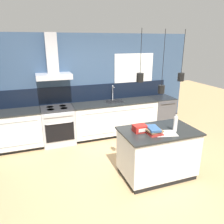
% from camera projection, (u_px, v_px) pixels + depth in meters
% --- Properties ---
extents(ground_plane, '(16.00, 16.00, 0.00)m').
position_uv_depth(ground_plane, '(117.00, 172.00, 4.24)').
color(ground_plane, tan).
rests_on(ground_plane, ground).
extents(wall_back, '(5.60, 2.49, 2.60)m').
position_uv_depth(wall_back, '(87.00, 84.00, 5.58)').
color(wall_back, '#354C6B').
rests_on(wall_back, ground_plane).
extents(counter_run_left, '(1.11, 0.64, 0.91)m').
position_uv_depth(counter_run_left, '(17.00, 130.00, 5.03)').
color(counter_run_left, black).
rests_on(counter_run_left, ground_plane).
extents(counter_run_sink, '(2.22, 0.64, 1.32)m').
position_uv_depth(counter_run_sink, '(115.00, 118.00, 5.80)').
color(counter_run_sink, black).
rests_on(counter_run_sink, ground_plane).
extents(oven_range, '(0.76, 0.66, 0.91)m').
position_uv_depth(oven_range, '(58.00, 125.00, 5.32)').
color(oven_range, '#B5B5BA').
rests_on(oven_range, ground_plane).
extents(dishwasher, '(0.61, 0.65, 0.91)m').
position_uv_depth(dishwasher, '(161.00, 113.00, 6.25)').
color(dishwasher, '#4C4C51').
rests_on(dishwasher, ground_plane).
extents(kitchen_island, '(1.35, 0.85, 0.91)m').
position_uv_depth(kitchen_island, '(157.00, 153.00, 4.01)').
color(kitchen_island, black).
rests_on(kitchen_island, ground_plane).
extents(bottle_on_island, '(0.07, 0.07, 0.34)m').
position_uv_depth(bottle_on_island, '(175.00, 124.00, 3.78)').
color(bottle_on_island, silver).
rests_on(bottle_on_island, kitchen_island).
extents(book_stack, '(0.26, 0.36, 0.12)m').
position_uv_depth(book_stack, '(153.00, 130.00, 3.72)').
color(book_stack, '#B2332D').
rests_on(book_stack, kitchen_island).
extents(red_supply_box, '(0.23, 0.19, 0.12)m').
position_uv_depth(red_supply_box, '(140.00, 128.00, 3.80)').
color(red_supply_box, red).
rests_on(red_supply_box, kitchen_island).
extents(paper_pile, '(0.42, 0.35, 0.01)m').
position_uv_depth(paper_pile, '(166.00, 133.00, 3.73)').
color(paper_pile, silver).
rests_on(paper_pile, kitchen_island).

